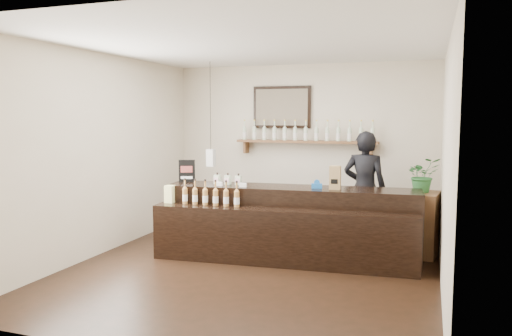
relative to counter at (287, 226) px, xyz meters
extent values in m
plane|color=black|center=(-0.29, -0.57, -0.45)|extent=(5.00, 5.00, 0.00)
plane|color=beige|center=(-0.29, 1.93, 0.95)|extent=(4.50, 0.00, 4.50)
plane|color=beige|center=(-0.29, -3.07, 0.95)|extent=(4.50, 0.00, 4.50)
plane|color=beige|center=(-2.54, -0.57, 0.95)|extent=(0.00, 5.00, 5.00)
plane|color=beige|center=(1.96, -0.57, 0.95)|extent=(0.00, 5.00, 5.00)
plane|color=white|center=(-0.29, -0.57, 2.35)|extent=(5.00, 5.00, 0.00)
cube|color=brown|center=(-0.19, 1.80, 1.05)|extent=(2.40, 0.25, 0.04)
cube|color=brown|center=(-1.27, 1.83, 0.93)|extent=(0.04, 0.20, 0.20)
cube|color=brown|center=(0.89, 1.83, 0.93)|extent=(0.04, 0.20, 0.20)
cube|color=black|center=(-0.64, 1.90, 1.63)|extent=(1.02, 0.04, 0.72)
cube|color=#44382C|center=(-0.64, 1.87, 1.63)|extent=(0.92, 0.01, 0.62)
cube|color=white|center=(-1.59, 1.03, 0.80)|extent=(0.12, 0.12, 0.28)
cylinder|color=black|center=(-1.59, 1.03, 1.64)|extent=(0.01, 0.01, 1.41)
cylinder|color=beige|center=(-1.29, 1.80, 1.17)|extent=(0.07, 0.07, 0.20)
cone|color=beige|center=(-1.29, 1.80, 1.30)|extent=(0.07, 0.07, 0.05)
cylinder|color=beige|center=(-1.29, 1.80, 1.36)|extent=(0.02, 0.02, 0.07)
cylinder|color=gold|center=(-1.29, 1.80, 1.40)|extent=(0.03, 0.03, 0.02)
cylinder|color=white|center=(-1.29, 1.80, 1.15)|extent=(0.07, 0.07, 0.09)
cylinder|color=beige|center=(-1.11, 1.80, 1.17)|extent=(0.07, 0.07, 0.20)
cone|color=beige|center=(-1.11, 1.80, 1.30)|extent=(0.07, 0.07, 0.05)
cylinder|color=beige|center=(-1.11, 1.80, 1.36)|extent=(0.02, 0.02, 0.07)
cylinder|color=gold|center=(-1.11, 1.80, 1.40)|extent=(0.03, 0.03, 0.02)
cylinder|color=white|center=(-1.11, 1.80, 1.15)|extent=(0.07, 0.07, 0.09)
cylinder|color=beige|center=(-0.92, 1.80, 1.17)|extent=(0.07, 0.07, 0.20)
cone|color=beige|center=(-0.92, 1.80, 1.30)|extent=(0.07, 0.07, 0.05)
cylinder|color=beige|center=(-0.92, 1.80, 1.36)|extent=(0.02, 0.02, 0.07)
cylinder|color=gold|center=(-0.92, 1.80, 1.40)|extent=(0.03, 0.03, 0.02)
cylinder|color=white|center=(-0.92, 1.80, 1.15)|extent=(0.07, 0.07, 0.09)
cylinder|color=beige|center=(-0.74, 1.80, 1.17)|extent=(0.07, 0.07, 0.20)
cone|color=beige|center=(-0.74, 1.80, 1.30)|extent=(0.07, 0.07, 0.05)
cylinder|color=beige|center=(-0.74, 1.80, 1.36)|extent=(0.02, 0.02, 0.07)
cylinder|color=gold|center=(-0.74, 1.80, 1.40)|extent=(0.03, 0.03, 0.02)
cylinder|color=white|center=(-0.74, 1.80, 1.15)|extent=(0.07, 0.07, 0.09)
cylinder|color=beige|center=(-0.56, 1.80, 1.17)|extent=(0.07, 0.07, 0.20)
cone|color=beige|center=(-0.56, 1.80, 1.30)|extent=(0.07, 0.07, 0.05)
cylinder|color=beige|center=(-0.56, 1.80, 1.36)|extent=(0.02, 0.02, 0.07)
cylinder|color=gold|center=(-0.56, 1.80, 1.40)|extent=(0.03, 0.03, 0.02)
cylinder|color=white|center=(-0.56, 1.80, 1.15)|extent=(0.07, 0.07, 0.09)
cylinder|color=beige|center=(-0.37, 1.80, 1.17)|extent=(0.07, 0.07, 0.20)
cone|color=beige|center=(-0.37, 1.80, 1.30)|extent=(0.07, 0.07, 0.05)
cylinder|color=beige|center=(-0.37, 1.80, 1.36)|extent=(0.02, 0.02, 0.07)
cylinder|color=gold|center=(-0.37, 1.80, 1.40)|extent=(0.03, 0.03, 0.02)
cylinder|color=white|center=(-0.37, 1.80, 1.15)|extent=(0.07, 0.07, 0.09)
cylinder|color=beige|center=(-0.19, 1.80, 1.17)|extent=(0.07, 0.07, 0.20)
cone|color=beige|center=(-0.19, 1.80, 1.30)|extent=(0.07, 0.07, 0.05)
cylinder|color=beige|center=(-0.19, 1.80, 1.36)|extent=(0.02, 0.02, 0.07)
cylinder|color=gold|center=(-0.19, 1.80, 1.40)|extent=(0.03, 0.03, 0.02)
cylinder|color=white|center=(-0.19, 1.80, 1.15)|extent=(0.07, 0.07, 0.09)
cylinder|color=beige|center=(-0.01, 1.80, 1.17)|extent=(0.07, 0.07, 0.20)
cone|color=beige|center=(-0.01, 1.80, 1.30)|extent=(0.07, 0.07, 0.05)
cylinder|color=beige|center=(-0.01, 1.80, 1.36)|extent=(0.02, 0.02, 0.07)
cylinder|color=gold|center=(-0.01, 1.80, 1.40)|extent=(0.03, 0.03, 0.02)
cylinder|color=white|center=(-0.01, 1.80, 1.15)|extent=(0.07, 0.07, 0.09)
cylinder|color=beige|center=(0.18, 1.80, 1.17)|extent=(0.07, 0.07, 0.20)
cone|color=beige|center=(0.18, 1.80, 1.30)|extent=(0.07, 0.07, 0.05)
cylinder|color=beige|center=(0.18, 1.80, 1.36)|extent=(0.02, 0.02, 0.07)
cylinder|color=gold|center=(0.18, 1.80, 1.40)|extent=(0.03, 0.03, 0.02)
cylinder|color=white|center=(0.18, 1.80, 1.15)|extent=(0.07, 0.07, 0.09)
cylinder|color=beige|center=(0.36, 1.80, 1.17)|extent=(0.07, 0.07, 0.20)
cone|color=beige|center=(0.36, 1.80, 1.30)|extent=(0.07, 0.07, 0.05)
cylinder|color=beige|center=(0.36, 1.80, 1.36)|extent=(0.02, 0.02, 0.07)
cylinder|color=gold|center=(0.36, 1.80, 1.40)|extent=(0.03, 0.03, 0.02)
cylinder|color=white|center=(0.36, 1.80, 1.15)|extent=(0.07, 0.07, 0.09)
cylinder|color=beige|center=(0.54, 1.80, 1.17)|extent=(0.07, 0.07, 0.20)
cone|color=beige|center=(0.54, 1.80, 1.30)|extent=(0.07, 0.07, 0.05)
cylinder|color=beige|center=(0.54, 1.80, 1.36)|extent=(0.02, 0.02, 0.07)
cylinder|color=gold|center=(0.54, 1.80, 1.40)|extent=(0.03, 0.03, 0.02)
cylinder|color=white|center=(0.54, 1.80, 1.15)|extent=(0.07, 0.07, 0.09)
cylinder|color=beige|center=(0.73, 1.80, 1.17)|extent=(0.07, 0.07, 0.20)
cone|color=beige|center=(0.73, 1.80, 1.30)|extent=(0.07, 0.07, 0.05)
cylinder|color=beige|center=(0.73, 1.80, 1.36)|extent=(0.02, 0.02, 0.07)
cylinder|color=gold|center=(0.73, 1.80, 1.40)|extent=(0.03, 0.03, 0.02)
cylinder|color=white|center=(0.73, 1.80, 1.15)|extent=(0.07, 0.07, 0.09)
cylinder|color=beige|center=(0.91, 1.80, 1.17)|extent=(0.07, 0.07, 0.20)
cone|color=beige|center=(0.91, 1.80, 1.30)|extent=(0.07, 0.07, 0.05)
cylinder|color=beige|center=(0.91, 1.80, 1.36)|extent=(0.02, 0.02, 0.07)
cylinder|color=gold|center=(0.91, 1.80, 1.40)|extent=(0.03, 0.03, 0.02)
cylinder|color=white|center=(0.91, 1.80, 1.15)|extent=(0.07, 0.07, 0.09)
cube|color=black|center=(0.01, 0.13, 0.03)|extent=(3.50, 0.89, 0.97)
cube|color=black|center=(0.01, -0.33, -0.09)|extent=(3.47, 0.58, 0.73)
cube|color=white|center=(-0.96, -0.10, 0.54)|extent=(0.10, 0.04, 0.05)
cube|color=white|center=(-0.60, -0.10, 0.54)|extent=(0.10, 0.04, 0.05)
cube|color=#ECEC90|center=(-1.60, -0.33, 0.34)|extent=(0.12, 0.12, 0.12)
cube|color=#ECEC90|center=(-1.60, -0.33, 0.46)|extent=(0.12, 0.12, 0.12)
cube|color=beige|center=(-1.06, 0.08, 0.58)|extent=(0.08, 0.08, 0.13)
cube|color=#FAC3D0|center=(-1.06, 0.03, 0.58)|extent=(0.07, 0.00, 0.06)
cylinder|color=black|center=(-1.06, 0.08, 0.66)|extent=(0.02, 0.02, 0.03)
cube|color=beige|center=(-0.90, 0.08, 0.58)|extent=(0.08, 0.08, 0.13)
cube|color=#FAC3D0|center=(-0.90, 0.03, 0.58)|extent=(0.07, 0.00, 0.06)
cylinder|color=black|center=(-0.90, 0.08, 0.66)|extent=(0.02, 0.02, 0.03)
cube|color=beige|center=(-0.74, 0.08, 0.58)|extent=(0.08, 0.08, 0.13)
cube|color=#FAC3D0|center=(-0.74, 0.03, 0.58)|extent=(0.07, 0.00, 0.06)
cylinder|color=black|center=(-0.74, 0.08, 0.66)|extent=(0.02, 0.02, 0.03)
cylinder|color=#A97539|center=(-1.37, -0.33, 0.38)|extent=(0.07, 0.07, 0.20)
cone|color=#A97539|center=(-1.37, -0.33, 0.51)|extent=(0.07, 0.07, 0.05)
cylinder|color=#A97539|center=(-1.37, -0.33, 0.57)|extent=(0.02, 0.02, 0.07)
cylinder|color=black|center=(-1.37, -0.33, 0.61)|extent=(0.03, 0.03, 0.02)
cylinder|color=white|center=(-1.37, -0.33, 0.36)|extent=(0.07, 0.07, 0.09)
cylinder|color=#A97539|center=(-1.21, -0.33, 0.38)|extent=(0.07, 0.07, 0.20)
cone|color=#A97539|center=(-1.21, -0.33, 0.51)|extent=(0.07, 0.07, 0.05)
cylinder|color=#A97539|center=(-1.21, -0.33, 0.57)|extent=(0.02, 0.02, 0.07)
cylinder|color=black|center=(-1.21, -0.33, 0.61)|extent=(0.03, 0.03, 0.02)
cylinder|color=white|center=(-1.21, -0.33, 0.36)|extent=(0.07, 0.07, 0.09)
cylinder|color=#A97539|center=(-1.06, -0.33, 0.38)|extent=(0.07, 0.07, 0.20)
cone|color=#A97539|center=(-1.06, -0.33, 0.51)|extent=(0.07, 0.07, 0.05)
cylinder|color=#A97539|center=(-1.06, -0.33, 0.57)|extent=(0.02, 0.02, 0.07)
cylinder|color=black|center=(-1.06, -0.33, 0.61)|extent=(0.03, 0.03, 0.02)
cylinder|color=white|center=(-1.06, -0.33, 0.36)|extent=(0.07, 0.07, 0.09)
cylinder|color=#A97539|center=(-0.91, -0.33, 0.38)|extent=(0.07, 0.07, 0.20)
cone|color=#A97539|center=(-0.91, -0.33, 0.51)|extent=(0.07, 0.07, 0.05)
cylinder|color=#A97539|center=(-0.91, -0.33, 0.57)|extent=(0.02, 0.02, 0.07)
cylinder|color=black|center=(-0.91, -0.33, 0.61)|extent=(0.03, 0.03, 0.02)
cylinder|color=white|center=(-0.91, -0.33, 0.36)|extent=(0.07, 0.07, 0.09)
cylinder|color=#A97539|center=(-0.76, -0.33, 0.38)|extent=(0.07, 0.07, 0.20)
cone|color=#A97539|center=(-0.76, -0.33, 0.51)|extent=(0.07, 0.07, 0.05)
cylinder|color=#A97539|center=(-0.76, -0.33, 0.57)|extent=(0.02, 0.02, 0.07)
cylinder|color=black|center=(-0.76, -0.33, 0.61)|extent=(0.03, 0.03, 0.02)
cylinder|color=white|center=(-0.76, -0.33, 0.36)|extent=(0.07, 0.07, 0.09)
cylinder|color=#A97539|center=(-0.60, -0.33, 0.38)|extent=(0.07, 0.07, 0.20)
cone|color=#A97539|center=(-0.60, -0.33, 0.51)|extent=(0.07, 0.07, 0.05)
cylinder|color=#A97539|center=(-0.60, -0.33, 0.57)|extent=(0.02, 0.02, 0.07)
cylinder|color=black|center=(-0.60, -0.33, 0.61)|extent=(0.03, 0.03, 0.02)
cylinder|color=white|center=(-0.60, -0.33, 0.36)|extent=(0.07, 0.07, 0.09)
cube|color=black|center=(-1.55, 0.09, 0.68)|extent=(0.22, 0.11, 0.33)
cube|color=brown|center=(-1.55, 0.07, 0.71)|extent=(0.16, 0.07, 0.09)
cube|color=white|center=(-1.55, 0.07, 0.58)|extent=(0.16, 0.07, 0.04)
cube|color=olive|center=(0.62, 0.10, 0.67)|extent=(0.15, 0.11, 0.31)
cube|color=black|center=(0.62, 0.04, 0.62)|extent=(0.09, 0.00, 0.06)
cube|color=blue|center=(0.38, 0.11, 0.55)|extent=(0.15, 0.08, 0.07)
cylinder|color=blue|center=(0.38, 0.11, 0.59)|extent=(0.08, 0.05, 0.08)
cube|color=brown|center=(1.71, 0.78, -0.01)|extent=(0.53, 0.67, 0.88)
imported|color=#27622D|center=(1.71, 0.78, 0.67)|extent=(0.55, 0.52, 0.48)
imported|color=black|center=(0.90, 0.98, 0.52)|extent=(0.74, 0.51, 1.94)
camera|label=1|loc=(1.79, -6.40, 1.48)|focal=35.00mm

